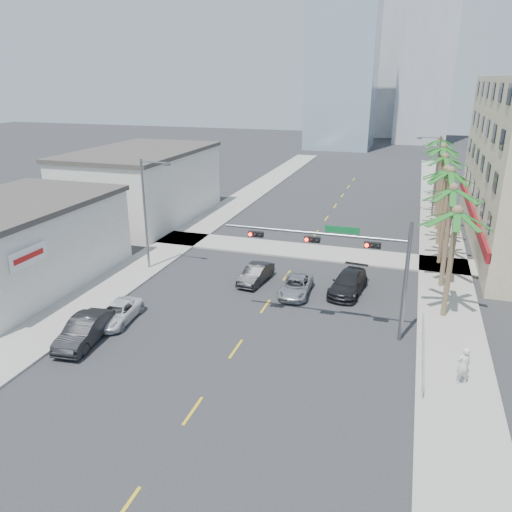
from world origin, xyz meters
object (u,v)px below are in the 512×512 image
(car_lane_left, at_px, (256,274))
(pedestrian, at_px, (463,365))
(traffic_signal_mast, at_px, (351,255))
(car_parked_mid, at_px, (84,331))
(car_lane_right, at_px, (348,283))
(car_lane_center, at_px, (296,286))
(car_parked_far, at_px, (117,313))

(car_lane_left, height_order, pedestrian, pedestrian)
(traffic_signal_mast, relative_size, pedestrian, 5.55)
(traffic_signal_mast, relative_size, car_parked_mid, 2.33)
(car_parked_mid, bearing_deg, car_lane_right, 34.81)
(car_parked_mid, bearing_deg, car_lane_center, 39.65)
(car_lane_center, bearing_deg, car_parked_far, -144.78)
(car_lane_right, bearing_deg, car_parked_mid, -132.27)
(traffic_signal_mast, distance_m, car_lane_right, 7.57)
(car_lane_center, bearing_deg, car_lane_right, 19.71)
(car_parked_mid, relative_size, pedestrian, 2.39)
(car_lane_right, distance_m, pedestrian, 12.32)
(traffic_signal_mast, distance_m, pedestrian, 8.45)
(car_parked_mid, xyz_separation_m, car_lane_right, (13.85, 12.12, -0.04))
(traffic_signal_mast, relative_size, car_lane_center, 2.51)
(car_lane_center, bearing_deg, pedestrian, -41.26)
(car_lane_center, distance_m, car_lane_right, 3.86)
(car_parked_mid, relative_size, car_lane_right, 0.93)
(car_parked_far, height_order, pedestrian, pedestrian)
(traffic_signal_mast, distance_m, car_parked_far, 15.20)
(car_parked_mid, height_order, car_parked_far, car_parked_mid)
(car_lane_left, bearing_deg, car_parked_far, -119.19)
(car_lane_right, height_order, pedestrian, pedestrian)
(traffic_signal_mast, height_order, car_lane_center, traffic_signal_mast)
(traffic_signal_mast, height_order, car_lane_right, traffic_signal_mast)
(traffic_signal_mast, xyz_separation_m, car_parked_far, (-14.22, -2.99, -4.46))
(car_parked_far, xyz_separation_m, car_lane_left, (6.50, 8.97, 0.08))
(car_parked_far, bearing_deg, pedestrian, -6.91)
(car_parked_mid, distance_m, car_lane_left, 13.74)
(car_parked_far, distance_m, car_lane_left, 11.08)
(car_lane_center, bearing_deg, traffic_signal_mast, -50.34)
(car_parked_mid, bearing_deg, car_parked_far, 77.03)
(car_lane_center, relative_size, pedestrian, 2.21)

